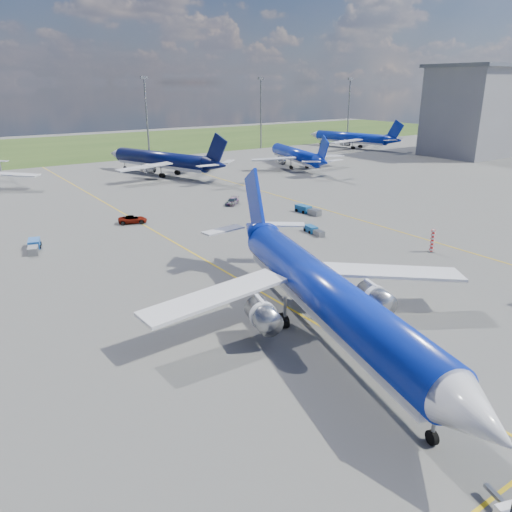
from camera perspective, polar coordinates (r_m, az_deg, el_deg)
ground at (r=46.05m, az=7.58°, el=-8.07°), size 400.00×400.00×0.00m
grass_strip at (r=183.41m, az=-25.91°, el=10.76°), size 400.00×80.00×0.01m
taxiway_lines at (r=67.55m, az=-8.08°, el=0.93°), size 60.25×160.00×0.02m
floodlight_masts at (r=145.34m, az=-19.92°, el=14.79°), size 202.20×0.50×22.70m
terminal_building at (r=173.32m, az=25.12°, el=14.87°), size 42.00×22.00×26.00m
warning_post at (r=68.78m, az=19.50°, el=1.63°), size 0.50×0.50×3.00m
bg_jet_n at (r=123.36m, az=-10.69°, el=9.09°), size 42.38×48.22×10.55m
bg_jet_ne at (r=132.97m, az=4.51°, el=10.07°), size 35.53×41.59×9.38m
bg_jet_ene at (r=176.38m, az=10.73°, el=12.05°), size 36.04×42.57×9.70m
main_airliner at (r=44.60m, az=7.84°, el=-9.04°), size 43.78×51.08×11.47m
service_car_b at (r=81.01m, az=-13.92°, el=4.08°), size 4.84×3.31×1.23m
service_car_c at (r=91.03m, az=-2.75°, el=6.25°), size 4.18×3.91×1.18m
baggage_tug_w at (r=73.78m, az=6.60°, el=2.92°), size 1.74×4.34×0.95m
baggage_tug_c at (r=72.28m, az=-24.06°, el=1.07°), size 2.60×5.23×1.14m
baggage_tug_e at (r=85.27m, az=5.87°, el=5.25°), size 1.72×5.29×1.17m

